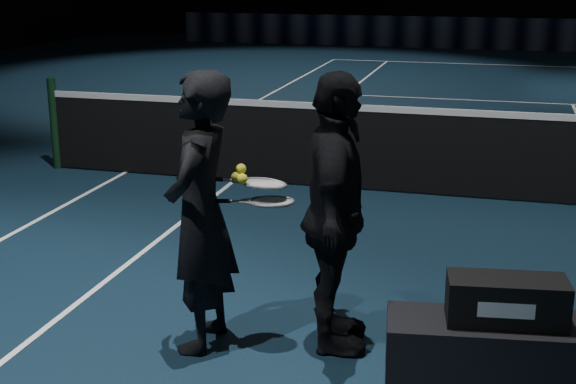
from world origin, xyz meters
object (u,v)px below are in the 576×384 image
Objects in this scene: player_bench at (502,354)px; tennis_balls at (240,175)px; racket_bag at (507,300)px; player_b at (335,215)px; racket_upper at (264,183)px; racket_lower at (271,201)px; player_a at (200,213)px.

player_bench is 1.91m from tennis_balls.
player_b reaches higher than racket_bag.
racket_upper is 0.16m from tennis_balls.
racket_bag is at bearing -112.86° from player_b.
player_b reaches higher than racket_lower.
racket_upper is (0.38, 0.13, 0.19)m from player_a.
racket_bag is 1.00× the size of racket_lower.
player_a reaches higher than racket_upper.
tennis_balls reaches higher than racket_upper.
tennis_balls is (-0.19, -0.04, 0.17)m from racket_lower.
player_b reaches higher than tennis_balls.
player_b is at bearing 12.62° from tennis_balls.
racket_lower is 0.12m from racket_upper.
player_a is 15.05× the size of tennis_balls.
player_a is 2.66× the size of racket_lower.
racket_lower is 1.00× the size of racket_upper.
player_bench is 1.66m from racket_lower.
player_a is 0.85m from player_b.
player_b is 2.66× the size of racket_lower.
racket_upper is 5.67× the size of tennis_balls.
racket_upper reaches higher than racket_bag.
player_bench is at bearing 87.40° from player_a.
player_a is at bearing -165.77° from tennis_balls.
racket_lower is 0.26m from tennis_balls.
player_b is 0.49m from racket_upper.
player_a reaches higher than tennis_balls.
tennis_balls reaches higher than player_bench.
player_a is 0.46m from racket_lower.
player_bench is at bearing -18.76° from racket_lower.
racket_bag is 1.76m from tennis_balls.
player_b is (-1.07, 0.24, 0.70)m from player_bench.
player_bench is 0.75× the size of player_b.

